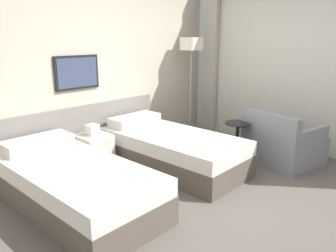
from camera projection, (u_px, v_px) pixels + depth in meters
ground_plane at (216, 192)px, 3.74m from camera, size 16.00×16.00×0.00m
wall_headboard at (105, 67)px, 4.65m from camera, size 10.00×0.10×2.70m
wall_window at (313, 64)px, 4.77m from camera, size 0.21×4.41×2.70m
bed_near_door at (74, 185)px, 3.37m from camera, size 0.95×1.97×0.60m
bed_near_window at (171, 149)px, 4.43m from camera, size 0.95×1.97×0.60m
nightstand at (94, 151)px, 4.37m from camera, size 0.39×0.42×0.61m
floor_lamp at (191, 52)px, 5.46m from camera, size 0.28×0.28×1.71m
side_table at (237, 135)px, 4.61m from camera, size 0.36×0.36×0.56m
armchair at (282, 145)px, 4.60m from camera, size 0.98×1.04×0.75m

